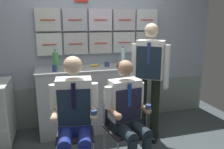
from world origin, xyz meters
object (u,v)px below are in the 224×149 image
object	(u,v)px
crew_member_left	(74,113)
folding_chair_center	(121,119)
folding_chair_left	(75,123)
crew_member_standing	(150,73)
water_bottle_blue_cap	(72,63)
snack_banana	(94,65)
crew_member_center	(128,112)
coffee_cup_spare	(54,68)

from	to	relation	value
crew_member_left	folding_chair_center	world-z (taller)	crew_member_left
folding_chair_left	crew_member_standing	bearing A→B (deg)	19.42
crew_member_left	water_bottle_blue_cap	xyz separation A→B (m)	(0.09, 0.92, 0.36)
crew_member_left	snack_banana	size ratio (longest dim) A/B	7.60
crew_member_center	folding_chair_left	bearing A→B (deg)	159.21
crew_member_center	crew_member_left	bearing A→B (deg)	174.86
folding_chair_center	coffee_cup_spare	bearing A→B (deg)	130.48
crew_member_standing	snack_banana	distance (m)	0.86
folding_chair_center	water_bottle_blue_cap	distance (m)	1.08
folding_chair_center	crew_member_left	bearing A→B (deg)	-168.59
coffee_cup_spare	folding_chair_center	bearing A→B (deg)	-49.52
water_bottle_blue_cap	coffee_cup_spare	world-z (taller)	water_bottle_blue_cap
folding_chair_left	crew_member_left	world-z (taller)	crew_member_left
crew_member_left	folding_chair_left	bearing A→B (deg)	82.07
folding_chair_center	coffee_cup_spare	distance (m)	1.18
folding_chair_left	crew_member_center	xyz separation A→B (m)	(0.55, -0.21, 0.15)
crew_member_standing	snack_banana	size ratio (longest dim) A/B	9.44
folding_chair_left	crew_member_center	size ratio (longest dim) A/B	0.69
folding_chair_left	coffee_cup_spare	xyz separation A→B (m)	(-0.17, 0.77, 0.48)
crew_member_left	crew_member_center	xyz separation A→B (m)	(0.57, -0.05, -0.04)
crew_member_center	coffee_cup_spare	xyz separation A→B (m)	(-0.73, 0.98, 0.34)
folding_chair_center	coffee_cup_spare	world-z (taller)	coffee_cup_spare
crew_member_standing	snack_banana	bearing A→B (deg)	139.11
crew_member_standing	coffee_cup_spare	xyz separation A→B (m)	(-1.24, 0.40, 0.07)
crew_member_standing	coffee_cup_spare	world-z (taller)	crew_member_standing
folding_chair_center	crew_member_center	size ratio (longest dim) A/B	0.69
folding_chair_left	folding_chair_center	xyz separation A→B (m)	(0.53, -0.05, 0.00)
water_bottle_blue_cap	coffee_cup_spare	bearing A→B (deg)	178.35
crew_member_center	water_bottle_blue_cap	size ratio (longest dim) A/B	5.38
snack_banana	folding_chair_left	bearing A→B (deg)	-113.91
coffee_cup_spare	crew_member_left	bearing A→B (deg)	-80.78
folding_chair_left	water_bottle_blue_cap	size ratio (longest dim) A/B	3.73
crew_member_center	water_bottle_blue_cap	distance (m)	1.16
coffee_cup_spare	folding_chair_left	bearing A→B (deg)	-77.37
folding_chair_left	water_bottle_blue_cap	world-z (taller)	water_bottle_blue_cap
snack_banana	crew_member_left	bearing A→B (deg)	-111.79
crew_member_left	crew_member_standing	bearing A→B (deg)	26.12
crew_member_left	coffee_cup_spare	world-z (taller)	crew_member_left
water_bottle_blue_cap	coffee_cup_spare	xyz separation A→B (m)	(-0.25, 0.01, -0.06)
crew_member_left	water_bottle_blue_cap	size ratio (longest dim) A/B	5.64
crew_member_left	snack_banana	bearing A→B (deg)	68.21
water_bottle_blue_cap	folding_chair_center	bearing A→B (deg)	-60.78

